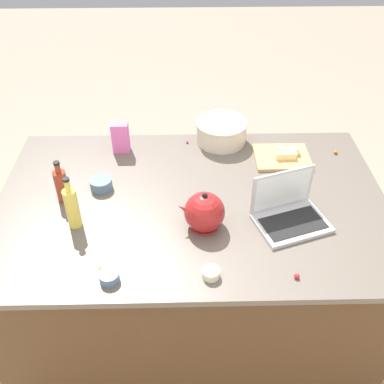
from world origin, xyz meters
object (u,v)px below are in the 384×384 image
Objects in this scene: candy_bag at (121,138)px; butter_stick_right at (286,155)px; laptop at (289,212)px; mixing_bowl_large at (221,131)px; cutting_board at (282,157)px; ramekin_small at (211,273)px; butter_stick_left at (289,151)px; kettle at (204,212)px; ramekin_wide at (109,277)px; ramekin_medium at (101,184)px; bottle_oil at (72,207)px; bottle_soy at (61,185)px.

butter_stick_right is at bearing 172.37° from candy_bag.
laptop is 1.26× the size of mixing_bowl_large.
cutting_board is 4.06× the size of ramekin_small.
butter_stick_right is (-0.08, -0.46, -0.01)m from laptop.
butter_stick_right is at bearing 63.05° from butter_stick_left.
kettle is 0.49m from ramekin_wide.
ramekin_medium is at bearing 12.67° from butter_stick_right.
ramekin_small is (0.36, 0.32, -0.03)m from laptop.
ramekin_small is (-0.59, 0.31, -0.09)m from bottle_oil.
butter_stick_right reaches higher than cutting_board.
mixing_bowl_large is 1.70× the size of candy_bag.
bottle_oil is at bearing 26.06° from cutting_board.
cutting_board is (-1.10, -0.32, -0.08)m from bottle_soy.
mixing_bowl_large is at bearing -135.94° from bottle_oil.
ramekin_small is at bearing 60.65° from butter_stick_right.
ramekin_small is 1.00m from candy_bag.
mixing_bowl_large reaches higher than butter_stick_right.
bottle_soy is 1.18m from butter_stick_left.
laptop is at bearing 79.00° from butter_stick_left.
candy_bag is (-0.23, -0.41, -0.00)m from bottle_soy.
kettle reaches higher than butter_stick_left.
candy_bag is at bearing -87.38° from ramekin_wide.
candy_bag is at bearing -6.28° from cutting_board.
butter_stick_left is 1.20m from ramekin_wide.
laptop is at bearing -138.52° from ramekin_small.
bottle_soy reaches higher than ramekin_medium.
kettle is 1.94× the size of butter_stick_right.
laptop is at bearing 82.70° from cutting_board.
butter_stick_right is 1.02× the size of ramekin_medium.
butter_stick_left is 1.00m from ramekin_medium.
ramekin_wide is (-0.19, 0.32, -0.09)m from bottle_oil.
candy_bag reaches higher than butter_stick_left.
ramekin_medium is (0.95, 0.21, -0.01)m from butter_stick_right.
butter_stick_right is 0.97m from ramekin_medium.
ramekin_wide is 0.91m from candy_bag.
laptop reaches higher than ramekin_wide.
laptop is 0.71m from mixing_bowl_large.
ramekin_small is 0.90× the size of ramekin_wide.
bottle_soy is 2.75× the size of ramekin_wide.
ramekin_wide is (0.82, 0.81, 0.01)m from cutting_board.
mixing_bowl_large is at bearing -146.07° from ramekin_medium.
candy_bag is (0.90, -0.07, 0.05)m from butter_stick_left.
candy_bag is at bearing -55.12° from kettle.
kettle is 0.72m from butter_stick_left.
bottle_soy is at bearing -16.68° from kettle.
mixing_bowl_large is at bearing -147.57° from bottle_soy.
kettle is (-0.66, 0.20, -0.01)m from bottle_soy.
kettle is at bearing -87.06° from ramekin_small.
bottle_soy reaches higher than ramekin_wide.
ramekin_medium is 0.34m from candy_bag.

